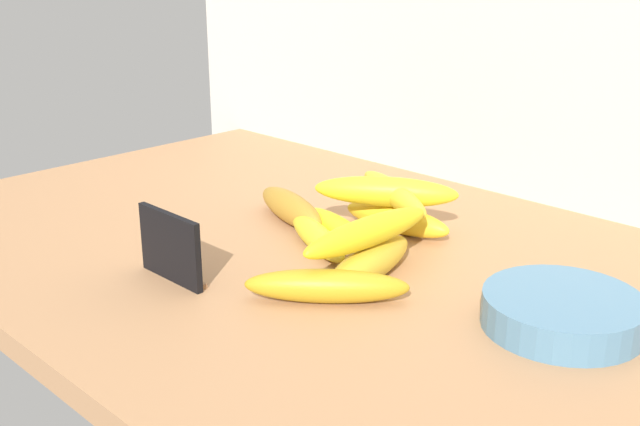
# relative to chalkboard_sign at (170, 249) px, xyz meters

# --- Properties ---
(counter_top) EXTENTS (1.10, 0.76, 0.03)m
(counter_top) POSITION_rel_chalkboard_sign_xyz_m (0.00, 0.18, -0.05)
(counter_top) COLOR #AD7B51
(counter_top) RESTS_ON ground
(chalkboard_sign) EXTENTS (0.11, 0.02, 0.08)m
(chalkboard_sign) POSITION_rel_chalkboard_sign_xyz_m (0.00, 0.00, 0.00)
(chalkboard_sign) COLOR black
(chalkboard_sign) RESTS_ON counter_top
(fruit_bowl) EXTENTS (0.17, 0.17, 0.04)m
(fruit_bowl) POSITION_rel_chalkboard_sign_xyz_m (0.39, 0.21, -0.02)
(fruit_bowl) COLOR teal
(fruit_bowl) RESTS_ON counter_top
(banana_0) EXTENTS (0.17, 0.05, 0.04)m
(banana_0) POSITION_rel_chalkboard_sign_xyz_m (0.09, 0.31, -0.02)
(banana_0) COLOR yellow
(banana_0) RESTS_ON counter_top
(banana_1) EXTENTS (0.16, 0.15, 0.04)m
(banana_1) POSITION_rel_chalkboard_sign_xyz_m (0.17, 0.09, -0.02)
(banana_1) COLOR #B58F1C
(banana_1) RESTS_ON counter_top
(banana_2) EXTENTS (0.07, 0.18, 0.04)m
(banana_2) POSITION_rel_chalkboard_sign_xyz_m (0.17, 0.16, -0.02)
(banana_2) COLOR gold
(banana_2) RESTS_ON counter_top
(banana_3) EXTENTS (0.19, 0.09, 0.03)m
(banana_3) POSITION_rel_chalkboard_sign_xyz_m (0.06, 0.23, -0.02)
(banana_3) COLOR yellow
(banana_3) RESTS_ON counter_top
(banana_4) EXTENTS (0.16, 0.09, 0.03)m
(banana_4) POSITION_rel_chalkboard_sign_xyz_m (0.06, 0.19, -0.02)
(banana_4) COLOR yellow
(banana_4) RESTS_ON counter_top
(banana_5) EXTENTS (0.18, 0.09, 0.04)m
(banana_5) POSITION_rel_chalkboard_sign_xyz_m (-0.04, 0.24, -0.02)
(banana_5) COLOR #AC7B27
(banana_5) RESTS_ON counter_top
(banana_6) EXTENTS (0.19, 0.12, 0.03)m
(banana_6) POSITION_rel_chalkboard_sign_xyz_m (0.08, 0.31, 0.02)
(banana_6) COLOR yellow
(banana_6) RESTS_ON banana_0
(banana_7) EXTENTS (0.04, 0.20, 0.04)m
(banana_7) POSITION_rel_chalkboard_sign_xyz_m (0.17, 0.16, 0.02)
(banana_7) COLOR yellow
(banana_7) RESTS_ON banana_2
(banana_8) EXTENTS (0.19, 0.14, 0.04)m
(banana_8) POSITION_rel_chalkboard_sign_xyz_m (0.08, 0.30, 0.02)
(banana_8) COLOR yellow
(banana_8) RESTS_ON banana_0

